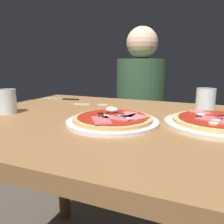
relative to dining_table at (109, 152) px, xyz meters
name	(u,v)px	position (x,y,z in m)	size (l,w,h in m)	color
dining_table	(109,152)	(0.00, 0.00, 0.00)	(1.06, 0.85, 0.77)	olive
pizza_foreground	(113,120)	(0.04, -0.07, 0.14)	(0.29, 0.29, 0.05)	white
pizza_across_left	(217,122)	(0.35, 0.03, 0.14)	(0.32, 0.32, 0.03)	silver
water_glass_near	(7,103)	(-0.38, -0.08, 0.17)	(0.07, 0.07, 0.09)	silver
water_glass_far	(205,101)	(0.30, 0.27, 0.17)	(0.08, 0.08, 0.09)	silver
fork	(88,104)	(-0.19, 0.20, 0.13)	(0.16, 0.06, 0.00)	silver
knife	(64,99)	(-0.39, 0.28, 0.13)	(0.20, 0.04, 0.01)	silver
diner_person	(140,122)	(-0.11, 0.76, -0.08)	(0.32, 0.32, 1.18)	black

